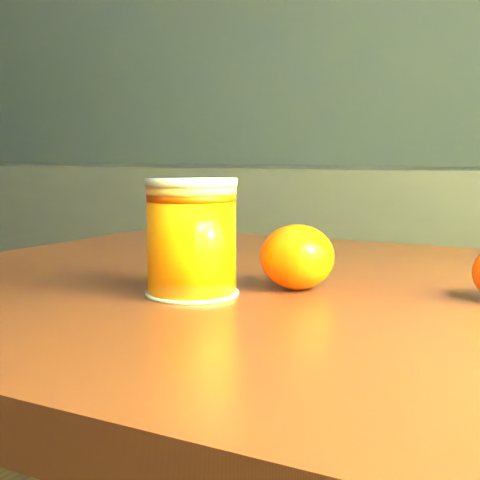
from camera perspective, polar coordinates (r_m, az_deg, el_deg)
The scene contains 4 objects.
kitchen_counter at distance 2.18m, azimuth -4.56°, elevation -5.59°, with size 3.15×0.60×0.90m, color #49494E.
table at distance 0.69m, azimuth 11.00°, elevation -12.72°, with size 1.09×0.77×0.80m.
juice_glass at distance 0.63m, azimuth -4.15°, elevation 0.20°, with size 0.09×0.09×0.11m.
orange_front at distance 0.66m, azimuth 4.91°, elevation -1.45°, with size 0.07×0.07×0.06m, color #FF5705.
Camera 1 is at (1.23, -0.29, 0.93)m, focal length 50.00 mm.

